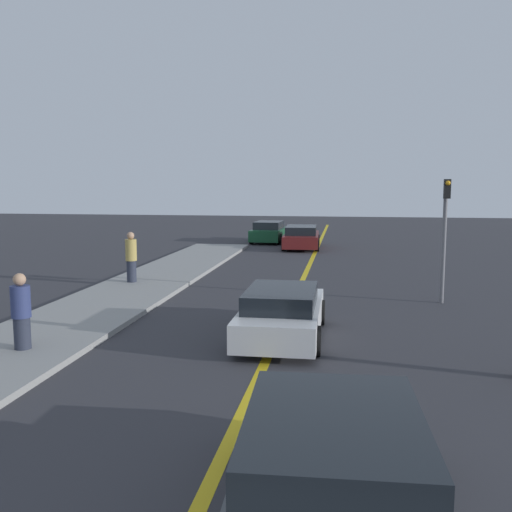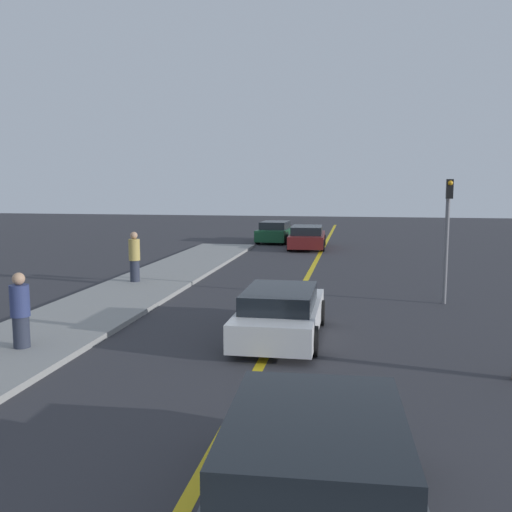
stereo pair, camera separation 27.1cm
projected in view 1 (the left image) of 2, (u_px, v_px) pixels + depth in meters
The scene contains 9 objects.
road_center_line at pixel (297, 292), 18.48m from camera, with size 0.20×60.00×0.01m.
sidewalk_left at pixel (110, 302), 16.61m from camera, with size 2.95×30.55×0.13m.
car_near_right_lane at pixel (333, 478), 5.56m from camera, with size 2.15×4.32×1.36m.
car_ahead_center at pixel (282, 313), 12.91m from camera, with size 1.87×4.19×1.17m.
car_far_distant at pixel (301, 237), 30.71m from camera, with size 2.07×4.55×1.21m.
car_parked_left_lot at pixel (269, 232), 33.77m from camera, with size 1.99×3.94×1.25m.
pedestrian_near_curb at pixel (21, 312), 11.58m from camera, with size 0.39×0.39×1.56m.
pedestrian_mid_group at pixel (131, 257), 19.44m from camera, with size 0.38×0.38×1.72m.
traffic_light at pixel (445, 227), 16.42m from camera, with size 0.18×0.40×3.61m.
Camera 1 is at (1.52, -0.16, 3.51)m, focal length 40.00 mm.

